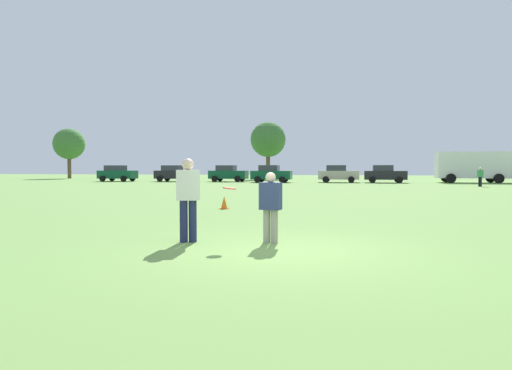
{
  "coord_description": "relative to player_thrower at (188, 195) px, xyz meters",
  "views": [
    {
      "loc": [
        1.12,
        -8.11,
        1.56
      ],
      "look_at": [
        -0.83,
        1.67,
        1.16
      ],
      "focal_mm": 30.8,
      "sensor_mm": 36.0,
      "label": 1
    }
  ],
  "objects": [
    {
      "name": "parked_car_mid_left",
      "position": [
        -15.56,
        37.94,
        -0.06
      ],
      "size": [
        4.25,
        2.31,
        1.82
      ],
      "color": "black",
      "rests_on": "ground"
    },
    {
      "name": "bystander_sideline_watcher",
      "position": [
        14.23,
        30.33,
        -0.1
      ],
      "size": [
        0.43,
        0.5,
        1.57
      ],
      "color": "black",
      "rests_on": "ground"
    },
    {
      "name": "parked_car_mid_right",
      "position": [
        -4.33,
        37.06,
        -0.06
      ],
      "size": [
        4.25,
        2.31,
        1.82
      ],
      "color": "#0C4C2D",
      "rests_on": "ground"
    },
    {
      "name": "frisbee",
      "position": [
        0.91,
        -0.08,
        0.16
      ],
      "size": [
        0.27,
        0.27,
        0.06
      ],
      "color": "#E54C33"
    },
    {
      "name": "traffic_cone",
      "position": [
        -1.24,
        7.3,
        -0.76
      ],
      "size": [
        0.32,
        0.32,
        0.48
      ],
      "color": "#D8590C",
      "rests_on": "ground"
    },
    {
      "name": "parked_car_near_right",
      "position": [
        2.65,
        38.4,
        -0.06
      ],
      "size": [
        4.25,
        2.31,
        1.82
      ],
      "color": "#B7AD99",
      "rests_on": "ground"
    },
    {
      "name": "parked_car_center",
      "position": [
        -9.46,
        38.71,
        -0.06
      ],
      "size": [
        4.25,
        2.31,
        1.82
      ],
      "color": "#0C4C2D",
      "rests_on": "ground"
    },
    {
      "name": "parked_car_far_right",
      "position": [
        7.35,
        38.21,
        -0.06
      ],
      "size": [
        4.25,
        2.31,
        1.82
      ],
      "color": "black",
      "rests_on": "ground"
    },
    {
      "name": "tree_west_maple",
      "position": [
        -6.93,
        50.48,
        4.39
      ],
      "size": [
        4.81,
        4.81,
        7.81
      ],
      "color": "brown",
      "rests_on": "ground"
    },
    {
      "name": "player_thrower",
      "position": [
        0.0,
        0.0,
        0.0
      ],
      "size": [
        0.55,
        0.43,
        1.75
      ],
      "color": "#1E234C",
      "rests_on": "ground"
    },
    {
      "name": "player_defender",
      "position": [
        1.71,
        0.24,
        -0.17
      ],
      "size": [
        0.47,
        0.32,
        1.46
      ],
      "color": "gray",
      "rests_on": "ground"
    },
    {
      "name": "parked_car_near_left",
      "position": [
        -22.07,
        37.15,
        -0.06
      ],
      "size": [
        4.25,
        2.31,
        1.82
      ],
      "color": "#0C4C2D",
      "rests_on": "ground"
    },
    {
      "name": "ground_plane",
      "position": [
        2.05,
        -0.56,
        -0.99
      ],
      "size": [
        169.75,
        169.75,
        0.0
      ],
      "primitive_type": "plane",
      "color": "#6B9347"
    },
    {
      "name": "box_truck",
      "position": [
        16.76,
        40.03,
        0.77
      ],
      "size": [
        8.56,
        3.17,
        3.18
      ],
      "color": "white",
      "rests_on": "ground"
    },
    {
      "name": "tree_west_oak",
      "position": [
        -35.83,
        48.45,
        3.98
      ],
      "size": [
        4.45,
        4.45,
        7.23
      ],
      "color": "brown",
      "rests_on": "ground"
    }
  ]
}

